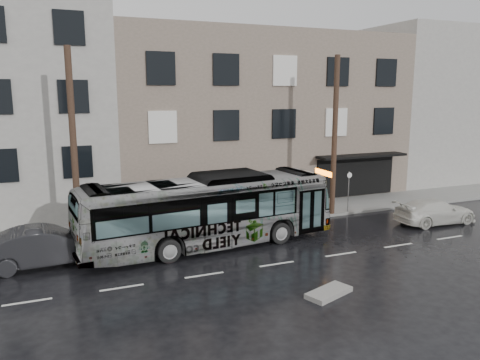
# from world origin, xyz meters

# --- Properties ---
(ground) EXTENTS (120.00, 120.00, 0.00)m
(ground) POSITION_xyz_m (0.00, 0.00, 0.00)
(ground) COLOR black
(ground) RESTS_ON ground
(sidewalk) EXTENTS (90.00, 3.60, 0.15)m
(sidewalk) POSITION_xyz_m (0.00, 4.90, 0.07)
(sidewalk) COLOR gray
(sidewalk) RESTS_ON ground
(building_taupe) EXTENTS (20.00, 12.00, 11.00)m
(building_taupe) POSITION_xyz_m (5.00, 12.70, 5.50)
(building_taupe) COLOR gray
(building_taupe) RESTS_ON ground
(building_filler) EXTENTS (18.00, 12.00, 12.00)m
(building_filler) POSITION_xyz_m (24.00, 12.70, 6.00)
(building_filler) COLOR #A8A79F
(building_filler) RESTS_ON ground
(utility_pole_front) EXTENTS (0.30, 0.30, 9.00)m
(utility_pole_front) POSITION_xyz_m (6.50, 3.30, 4.65)
(utility_pole_front) COLOR #452F22
(utility_pole_front) RESTS_ON sidewalk
(utility_pole_rear) EXTENTS (0.30, 0.30, 9.00)m
(utility_pole_rear) POSITION_xyz_m (-7.50, 3.30, 4.65)
(utility_pole_rear) COLOR #452F22
(utility_pole_rear) RESTS_ON sidewalk
(sign_post) EXTENTS (0.06, 0.06, 2.40)m
(sign_post) POSITION_xyz_m (7.60, 3.30, 1.35)
(sign_post) COLOR slate
(sign_post) RESTS_ON sidewalk
(bus) EXTENTS (12.34, 3.95, 3.38)m
(bus) POSITION_xyz_m (-1.93, 0.84, 1.69)
(bus) COLOR #B2B2B2
(bus) RESTS_ON ground
(white_sedan) EXTENTS (4.73, 2.09, 1.35)m
(white_sedan) POSITION_xyz_m (10.86, -0.20, 0.68)
(white_sedan) COLOR silver
(white_sedan) RESTS_ON ground
(dark_sedan) EXTENTS (5.11, 2.10, 1.65)m
(dark_sedan) POSITION_xyz_m (-8.94, 1.05, 0.82)
(dark_sedan) COLOR black
(dark_sedan) RESTS_ON ground
(slush_pile) EXTENTS (1.97, 1.37, 0.18)m
(slush_pile) POSITION_xyz_m (0.35, -5.94, 0.09)
(slush_pile) COLOR gray
(slush_pile) RESTS_ON ground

